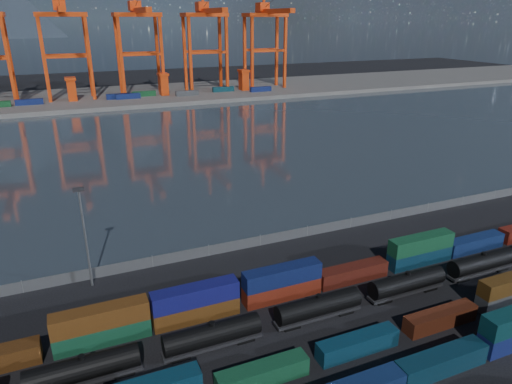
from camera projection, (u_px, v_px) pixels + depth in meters
name	position (u px, v px, depth m)	size (l,w,h in m)	color
ground	(344.00, 335.00, 61.12)	(700.00, 700.00, 0.00)	black
harbor_water	(168.00, 146.00, 151.35)	(700.00, 700.00, 0.00)	#2D3841
far_quay	(123.00, 96.00, 241.23)	(700.00, 70.00, 2.00)	#514F4C
container_row_mid	(365.00, 338.00, 57.75)	(139.63, 2.27, 4.84)	#37393C
container_row_north	(277.00, 287.00, 68.21)	(141.77, 2.48, 5.29)	navy
tanker_string	(407.00, 283.00, 69.30)	(137.06, 2.81, 4.02)	black
waterfront_fence	(260.00, 241.00, 84.82)	(160.12, 0.12, 2.20)	#595B5E
yard_light_mast	(85.00, 233.00, 69.16)	(1.60, 0.40, 16.60)	slate
gantry_cranes	(101.00, 25.00, 220.11)	(197.99, 44.14, 59.78)	#EA3F10
quay_containers	(104.00, 97.00, 223.89)	(172.58, 10.99, 2.60)	navy
straddle_carriers	(119.00, 86.00, 229.29)	(140.00, 7.00, 11.10)	#EA3F10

